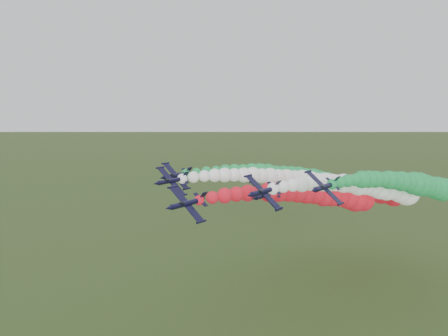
{
  "coord_description": "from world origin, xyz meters",
  "views": [
    {
      "loc": [
        58.02,
        -78.23,
        54.49
      ],
      "look_at": [
        -0.15,
        -2.91,
        41.36
      ],
      "focal_mm": 35.0,
      "sensor_mm": 36.0,
      "label": 1
    }
  ],
  "objects_px": {
    "jet_lead": "(327,196)",
    "jet_inner_right": "(378,188)",
    "jet_inner_left": "(301,181)",
    "jet_outer_left": "(295,177)",
    "jet_trail": "(369,191)",
    "jet_outer_right": "(417,185)"
  },
  "relations": [
    {
      "from": "jet_inner_right",
      "to": "jet_lead",
      "type": "bearing_deg",
      "value": -128.7
    },
    {
      "from": "jet_lead",
      "to": "jet_outer_right",
      "type": "relative_size",
      "value": 1.0
    },
    {
      "from": "jet_outer_left",
      "to": "jet_trail",
      "type": "relative_size",
      "value": 0.99
    },
    {
      "from": "jet_inner_left",
      "to": "jet_outer_right",
      "type": "distance_m",
      "value": 34.84
    },
    {
      "from": "jet_inner_left",
      "to": "jet_outer_right",
      "type": "xyz_separation_m",
      "value": [
        33.93,
        7.81,
        1.31
      ]
    },
    {
      "from": "jet_lead",
      "to": "jet_inner_right",
      "type": "bearing_deg",
      "value": 51.3
    },
    {
      "from": "jet_outer_left",
      "to": "jet_inner_left",
      "type": "bearing_deg",
      "value": -42.95
    },
    {
      "from": "jet_trail",
      "to": "jet_inner_left",
      "type": "bearing_deg",
      "value": -143.6
    },
    {
      "from": "jet_lead",
      "to": "jet_outer_left",
      "type": "height_order",
      "value": "jet_outer_left"
    },
    {
      "from": "jet_inner_left",
      "to": "jet_inner_right",
      "type": "xyz_separation_m",
      "value": [
        25.34,
        -1.11,
        0.68
      ]
    },
    {
      "from": "jet_outer_right",
      "to": "jet_trail",
      "type": "height_order",
      "value": "jet_outer_right"
    },
    {
      "from": "jet_inner_left",
      "to": "jet_outer_left",
      "type": "distance_m",
      "value": 6.93
    },
    {
      "from": "jet_lead",
      "to": "jet_inner_right",
      "type": "height_order",
      "value": "jet_inner_right"
    },
    {
      "from": "jet_outer_left",
      "to": "jet_outer_right",
      "type": "xyz_separation_m",
      "value": [
        38.99,
        3.1,
        0.91
      ]
    },
    {
      "from": "jet_inner_left",
      "to": "jet_lead",
      "type": "bearing_deg",
      "value": -41.49
    },
    {
      "from": "jet_lead",
      "to": "jet_inner_right",
      "type": "relative_size",
      "value": 0.99
    },
    {
      "from": "jet_inner_left",
      "to": "jet_outer_left",
      "type": "bearing_deg",
      "value": 137.05
    },
    {
      "from": "jet_inner_right",
      "to": "jet_outer_left",
      "type": "xyz_separation_m",
      "value": [
        -30.41,
        5.82,
        -0.27
      ]
    },
    {
      "from": "jet_outer_left",
      "to": "jet_outer_right",
      "type": "height_order",
      "value": "jet_outer_right"
    },
    {
      "from": "jet_lead",
      "to": "jet_inner_left",
      "type": "bearing_deg",
      "value": 138.51
    },
    {
      "from": "jet_lead",
      "to": "jet_trail",
      "type": "relative_size",
      "value": 0.99
    },
    {
      "from": "jet_inner_left",
      "to": "jet_trail",
      "type": "distance_m",
      "value": 22.37
    }
  ]
}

